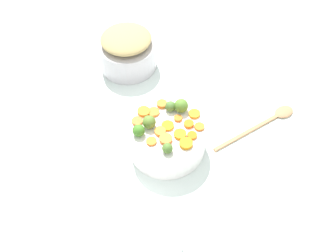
# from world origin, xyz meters

# --- Properties ---
(tabletop) EXTENTS (2.40, 2.40, 0.02)m
(tabletop) POSITION_xyz_m (0.00, 0.00, 0.01)
(tabletop) COLOR white
(tabletop) RESTS_ON ground
(serving_bowl_carrots) EXTENTS (0.24, 0.24, 0.11)m
(serving_bowl_carrots) POSITION_xyz_m (0.03, 0.00, 0.07)
(serving_bowl_carrots) COLOR white
(serving_bowl_carrots) RESTS_ON tabletop
(metal_pot) EXTENTS (0.21, 0.21, 0.11)m
(metal_pot) POSITION_xyz_m (-0.22, -0.33, 0.07)
(metal_pot) COLOR #BCB4BB
(metal_pot) RESTS_ON tabletop
(stuffing_mound) EXTENTS (0.18, 0.18, 0.05)m
(stuffing_mound) POSITION_xyz_m (-0.22, -0.33, 0.15)
(stuffing_mound) COLOR tan
(stuffing_mound) RESTS_ON metal_pot
(carrot_slice_0) EXTENTS (0.03, 0.03, 0.01)m
(carrot_slice_0) POSITION_xyz_m (-0.02, 0.01, 0.13)
(carrot_slice_0) COLOR orange
(carrot_slice_0) RESTS_ON serving_bowl_carrots
(carrot_slice_1) EXTENTS (0.04, 0.04, 0.01)m
(carrot_slice_1) POSITION_xyz_m (-0.03, 0.08, 0.13)
(carrot_slice_1) COLOR orange
(carrot_slice_1) RESTS_ON serving_bowl_carrots
(carrot_slice_2) EXTENTS (0.04, 0.04, 0.01)m
(carrot_slice_2) POSITION_xyz_m (0.01, 0.08, 0.13)
(carrot_slice_2) COLOR orange
(carrot_slice_2) RESTS_ON serving_bowl_carrots
(carrot_slice_3) EXTENTS (0.04, 0.04, 0.01)m
(carrot_slice_3) POSITION_xyz_m (0.07, 0.02, 0.13)
(carrot_slice_3) COLOR orange
(carrot_slice_3) RESTS_ON serving_bowl_carrots
(carrot_slice_4) EXTENTS (0.05, 0.05, 0.01)m
(carrot_slice_4) POSITION_xyz_m (-0.04, -0.06, 0.13)
(carrot_slice_4) COLOR orange
(carrot_slice_4) RESTS_ON serving_bowl_carrots
(carrot_slice_5) EXTENTS (0.05, 0.05, 0.01)m
(carrot_slice_5) POSITION_xyz_m (-0.00, -0.07, 0.13)
(carrot_slice_5) COLOR orange
(carrot_slice_5) RESTS_ON serving_bowl_carrots
(carrot_slice_6) EXTENTS (0.05, 0.05, 0.01)m
(carrot_slice_6) POSITION_xyz_m (0.05, 0.08, 0.13)
(carrot_slice_6) COLOR orange
(carrot_slice_6) RESTS_ON serving_bowl_carrots
(carrot_slice_7) EXTENTS (0.05, 0.05, 0.01)m
(carrot_slice_7) POSITION_xyz_m (0.05, -0.01, 0.13)
(carrot_slice_7) COLOR orange
(carrot_slice_7) RESTS_ON serving_bowl_carrots
(carrot_slice_8) EXTENTS (0.04, 0.04, 0.01)m
(carrot_slice_8) POSITION_xyz_m (-0.06, 0.04, 0.13)
(carrot_slice_8) COLOR orange
(carrot_slice_8) RESTS_ON serving_bowl_carrots
(carrot_slice_9) EXTENTS (0.04, 0.04, 0.01)m
(carrot_slice_9) POSITION_xyz_m (0.06, -0.09, 0.13)
(carrot_slice_9) COLOR orange
(carrot_slice_9) RESTS_ON serving_bowl_carrots
(carrot_slice_10) EXTENTS (0.05, 0.05, 0.01)m
(carrot_slice_10) POSITION_xyz_m (0.02, 0.00, 0.13)
(carrot_slice_10) COLOR orange
(carrot_slice_10) RESTS_ON serving_bowl_carrots
(carrot_slice_11) EXTENTS (0.04, 0.04, 0.01)m
(carrot_slice_11) POSITION_xyz_m (-0.02, 0.05, 0.13)
(carrot_slice_11) COLOR orange
(carrot_slice_11) RESTS_ON serving_bowl_carrots
(carrot_slice_12) EXTENTS (0.04, 0.04, 0.01)m
(carrot_slice_12) POSITION_xyz_m (0.10, -0.01, 0.13)
(carrot_slice_12) COLOR orange
(carrot_slice_12) RESTS_ON serving_bowl_carrots
(carrot_slice_13) EXTENTS (0.05, 0.05, 0.01)m
(carrot_slice_13) POSITION_xyz_m (0.02, -0.09, 0.13)
(carrot_slice_13) COLOR orange
(carrot_slice_13) RESTS_ON serving_bowl_carrots
(carrot_slice_14) EXTENTS (0.05, 0.05, 0.01)m
(carrot_slice_14) POSITION_xyz_m (0.03, 0.05, 0.13)
(carrot_slice_14) COLOR orange
(carrot_slice_14) RESTS_ON serving_bowl_carrots
(brussels_sprout_0) EXTENTS (0.03, 0.03, 0.03)m
(brussels_sprout_0) POSITION_xyz_m (0.10, 0.05, 0.14)
(brussels_sprout_0) COLOR #50742E
(brussels_sprout_0) RESTS_ON serving_bowl_carrots
(brussels_sprout_1) EXTENTS (0.04, 0.04, 0.04)m
(brussels_sprout_1) POSITION_xyz_m (-0.06, 0.00, 0.15)
(brussels_sprout_1) COLOR #5B8630
(brussels_sprout_1) RESTS_ON serving_bowl_carrots
(brussels_sprout_2) EXTENTS (0.03, 0.03, 0.03)m
(brussels_sprout_2) POSITION_xyz_m (-0.04, -0.03, 0.14)
(brussels_sprout_2) COLOR #517636
(brussels_sprout_2) RESTS_ON serving_bowl_carrots
(brussels_sprout_3) EXTENTS (0.04, 0.04, 0.04)m
(brussels_sprout_3) POSITION_xyz_m (0.05, -0.05, 0.15)
(brussels_sprout_3) COLOR olive
(brussels_sprout_3) RESTS_ON serving_bowl_carrots
(brussels_sprout_4) EXTENTS (0.04, 0.04, 0.04)m
(brussels_sprout_4) POSITION_xyz_m (0.09, -0.06, 0.15)
(brussels_sprout_4) COLOR #458027
(brussels_sprout_4) RESTS_ON serving_bowl_carrots
(wooden_spoon) EXTENTS (0.32, 0.17, 0.01)m
(wooden_spoon) POSITION_xyz_m (-0.26, 0.23, 0.03)
(wooden_spoon) COLOR tan
(wooden_spoon) RESTS_ON tabletop
(casserole_dish) EXTENTS (0.25, 0.25, 0.09)m
(casserole_dish) POSITION_xyz_m (0.36, 0.11, 0.07)
(casserole_dish) COLOR white
(casserole_dish) RESTS_ON tabletop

